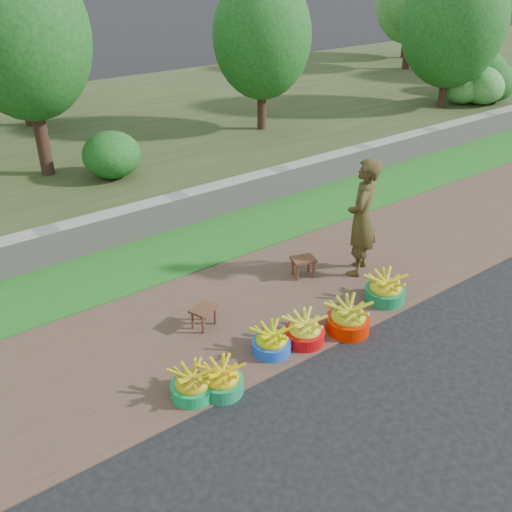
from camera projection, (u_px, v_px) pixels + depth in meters
ground_plane at (344, 341)px, 7.02m from camera, size 120.00×120.00×0.00m
dirt_shoulder at (281, 296)px, 7.90m from camera, size 80.00×2.50×0.02m
grass_verge at (205, 242)px, 9.31m from camera, size 80.00×1.50×0.04m
retaining_wall at (178, 211)px, 9.78m from camera, size 80.00×0.35×0.55m
earth_bank at (74, 142)px, 13.26m from camera, size 80.00×10.00×0.50m
vegetation at (136, 35)px, 11.60m from camera, size 35.93×8.65×4.40m
basin_a at (193, 385)px, 6.10m from camera, size 0.48×0.48×0.36m
basin_b at (222, 380)px, 6.17m from camera, size 0.48×0.48×0.36m
basin_c at (271, 342)px, 6.76m from camera, size 0.47×0.47×0.35m
basin_d at (304, 331)px, 6.93m from camera, size 0.50×0.50×0.37m
basin_e at (348, 318)px, 7.13m from camera, size 0.55×0.55×0.41m
basin_f at (385, 290)px, 7.73m from camera, size 0.54×0.54×0.41m
stool_left at (204, 312)px, 7.16m from camera, size 0.38×0.33×0.28m
stool_right at (303, 262)px, 8.25m from camera, size 0.39×0.34×0.29m
vendor_woman at (362, 218)px, 8.07m from camera, size 0.76×0.70×1.75m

